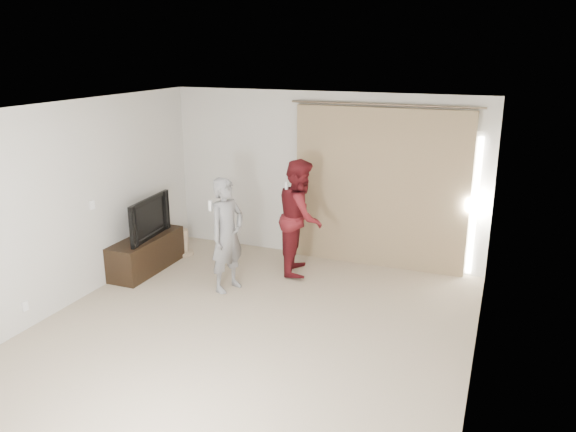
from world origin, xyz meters
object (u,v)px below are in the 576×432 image
at_px(tv_console, 147,253).
at_px(tv, 144,217).
at_px(person_man, 227,235).
at_px(person_woman, 301,217).

height_order(tv_console, tv, tv).
bearing_deg(person_man, person_woman, 54.35).
relative_size(tv, person_man, 0.67).
distance_m(tv_console, tv, 0.56).
bearing_deg(tv_console, tv, 0.00).
distance_m(tv_console, person_woman, 2.38).
height_order(tv_console, person_woman, person_woman).
bearing_deg(person_woman, tv, -159.75).
relative_size(person_man, person_woman, 0.93).
distance_m(person_man, person_woman, 1.20).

